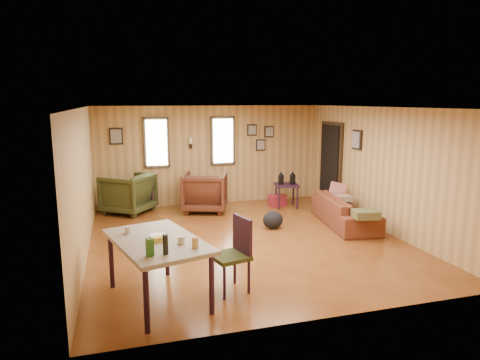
% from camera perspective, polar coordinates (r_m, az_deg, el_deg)
% --- Properties ---
extents(room, '(5.54, 6.04, 2.44)m').
position_cam_1_polar(room, '(7.93, 1.43, 1.01)').
color(room, brown).
rests_on(room, ground).
extents(sofa, '(0.87, 2.09, 0.79)m').
position_cam_1_polar(sofa, '(9.01, 13.82, -3.40)').
color(sofa, brown).
rests_on(sofa, ground).
extents(recliner_brown, '(1.20, 1.16, 0.99)m').
position_cam_1_polar(recliner_brown, '(9.84, -4.67, -1.37)').
color(recliner_brown, '#472215').
rests_on(recliner_brown, ground).
extents(recliner_green, '(1.30, 1.31, 0.99)m').
position_cam_1_polar(recliner_green, '(9.99, -14.71, -1.50)').
color(recliner_green, '#323719').
rests_on(recliner_green, ground).
extents(end_table, '(0.61, 0.56, 0.70)m').
position_cam_1_polar(end_table, '(10.27, -13.12, -1.67)').
color(end_table, '#2E1429').
rests_on(end_table, ground).
extents(side_table, '(0.63, 0.63, 0.86)m').
position_cam_1_polar(side_table, '(10.23, 6.23, -0.41)').
color(side_table, '#2E1429').
rests_on(side_table, ground).
extents(cooler, '(0.41, 0.31, 0.27)m').
position_cam_1_polar(cooler, '(10.43, 4.99, -2.70)').
color(cooler, maroon).
rests_on(cooler, ground).
extents(backpack, '(0.46, 0.38, 0.36)m').
position_cam_1_polar(backpack, '(8.57, 4.41, -5.33)').
color(backpack, black).
rests_on(backpack, ground).
extents(sofa_pillows, '(0.77, 1.93, 0.39)m').
position_cam_1_polar(sofa_pillows, '(8.78, 14.65, -3.03)').
color(sofa_pillows, '#4B4D2B').
rests_on(sofa_pillows, sofa).
extents(dining_table, '(1.35, 1.79, 1.04)m').
position_cam_1_polar(dining_table, '(5.51, -10.96, -8.52)').
color(dining_table, gray).
rests_on(dining_table, ground).
extents(dining_chair, '(0.56, 0.56, 1.01)m').
position_cam_1_polar(dining_chair, '(5.75, -0.70, -9.32)').
color(dining_chair, '#323719').
rests_on(dining_chair, ground).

